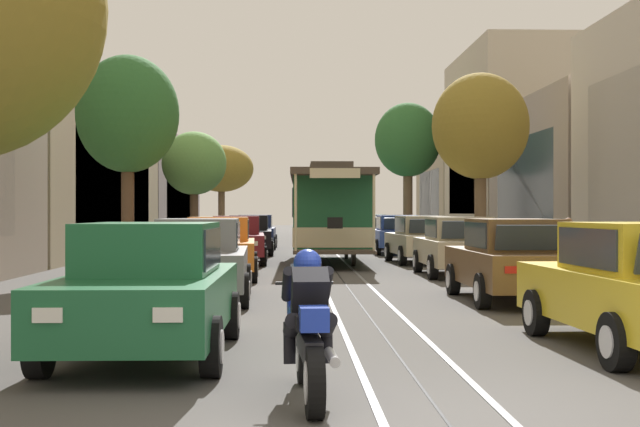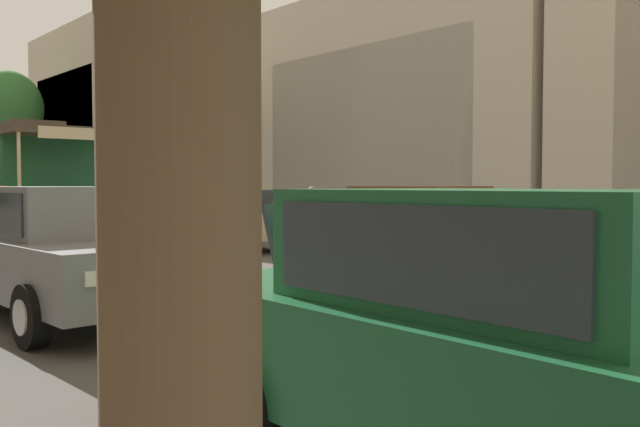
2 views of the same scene
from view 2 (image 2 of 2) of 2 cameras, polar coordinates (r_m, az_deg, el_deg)
The scene contains 12 objects.
building_facade_right at distance 31.19m, azimuth -7.32°, elevation 7.19°, with size 5.82×61.48×10.76m.
parked_car_green_near_left at distance 3.72m, azimuth 16.36°, elevation -10.16°, with size 2.02×4.37×1.58m.
parked_car_grey_second_left at distance 8.80m, azimuth -20.70°, elevation -2.97°, with size 2.11×4.41×1.58m.
parked_car_brown_second_right at distance 12.02m, azimuth 7.82°, elevation -1.42°, with size 2.02×4.37×1.58m.
parked_car_beige_mid_right at distance 17.21m, azimuth -8.23°, elevation -0.26°, with size 2.01×4.37×1.58m.
parked_car_beige_fourth_right at distance 22.24m, azimuth -16.42°, elevation 0.27°, with size 2.15×4.42×1.58m.
parked_car_blue_fifth_right at distance 28.21m, azimuth -21.87°, elevation 0.63°, with size 2.02×4.37×1.58m.
parked_car_grey_sixth_right at distance 33.57m, azimuth -24.78°, elevation 0.85°, with size 2.06×4.39×1.58m.
street_tree_kerb_right_second at distance 23.27m, azimuth -11.99°, elevation 9.66°, with size 3.25×2.91×6.38m.
street_tree_kerb_right_mid at distance 40.62m, azimuth -24.68°, elevation 7.89°, with size 3.66×3.29×7.75m.
cable_car_trolley at distance 21.75m, azimuth -24.52°, elevation 2.38°, with size 2.64×9.15×3.28m.
pedestrian_on_left_pavement at distance 19.04m, azimuth -0.66°, elevation 0.25°, with size 0.55×0.42×1.56m.
Camera 2 is at (-6.02, 1.41, 1.61)m, focal length 38.16 mm.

